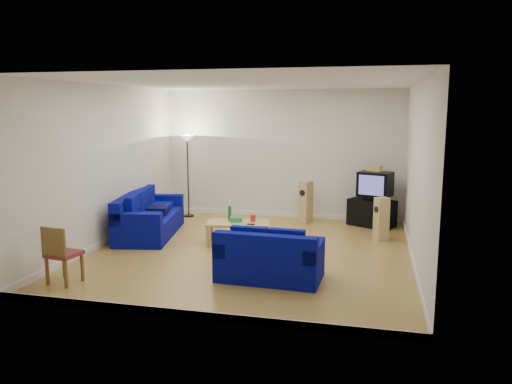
% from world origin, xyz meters
% --- Properties ---
extents(room, '(6.01, 6.51, 3.21)m').
position_xyz_m(room, '(0.00, 0.00, 1.54)').
color(room, olive).
rests_on(room, ground).
extents(sofa_three_seat, '(1.43, 2.51, 0.91)m').
position_xyz_m(sofa_three_seat, '(-2.51, 0.72, 0.34)').
color(sofa_three_seat, '#060869').
rests_on(sofa_three_seat, ground).
extents(sofa_loveseat, '(1.69, 0.99, 0.83)m').
position_xyz_m(sofa_loveseat, '(0.67, -1.51, 0.31)').
color(sofa_loveseat, '#060869').
rests_on(sofa_loveseat, ground).
extents(coffee_table, '(1.35, 0.84, 0.46)m').
position_xyz_m(coffee_table, '(-0.39, 0.45, 0.40)').
color(coffee_table, tan).
rests_on(coffee_table, ground).
extents(bottle, '(0.07, 0.07, 0.31)m').
position_xyz_m(bottle, '(-0.58, 0.52, 0.61)').
color(bottle, '#197233').
rests_on(bottle, coffee_table).
extents(tissue_box, '(0.26, 0.17, 0.10)m').
position_xyz_m(tissue_box, '(-0.43, 0.45, 0.51)').
color(tissue_box, green).
rests_on(tissue_box, coffee_table).
extents(red_canister, '(0.12, 0.12, 0.14)m').
position_xyz_m(red_canister, '(-0.10, 0.57, 0.53)').
color(red_canister, red).
rests_on(red_canister, coffee_table).
extents(remote, '(0.15, 0.06, 0.02)m').
position_xyz_m(remote, '(-0.08, 0.28, 0.47)').
color(remote, black).
rests_on(remote, coffee_table).
extents(tv_stand, '(1.17, 0.99, 0.63)m').
position_xyz_m(tv_stand, '(2.25, 2.70, 0.31)').
color(tv_stand, black).
rests_on(tv_stand, ground).
extents(av_receiver, '(0.49, 0.41, 0.11)m').
position_xyz_m(av_receiver, '(2.28, 2.67, 0.68)').
color(av_receiver, black).
rests_on(av_receiver, tv_stand).
extents(television, '(0.86, 0.74, 0.56)m').
position_xyz_m(television, '(2.30, 2.64, 1.01)').
color(television, black).
rests_on(television, av_receiver).
extents(centre_speaker, '(0.39, 0.34, 0.13)m').
position_xyz_m(centre_speaker, '(2.27, 2.75, 1.36)').
color(centre_speaker, tan).
rests_on(centre_speaker, television).
extents(speaker_left, '(0.34, 0.37, 1.01)m').
position_xyz_m(speaker_left, '(0.69, 2.70, 0.51)').
color(speaker_left, tan).
rests_on(speaker_left, ground).
extents(speaker_right, '(0.34, 0.33, 0.91)m').
position_xyz_m(speaker_right, '(2.45, 1.43, 0.46)').
color(speaker_right, tan).
rests_on(speaker_right, ground).
extents(floor_lamp, '(0.35, 0.35, 2.06)m').
position_xyz_m(floor_lamp, '(-2.32, 2.70, 1.71)').
color(floor_lamp, black).
rests_on(floor_lamp, ground).
extents(dining_chair, '(0.51, 0.51, 0.94)m').
position_xyz_m(dining_chair, '(-2.46, -2.47, 0.52)').
color(dining_chair, brown).
rests_on(dining_chair, ground).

